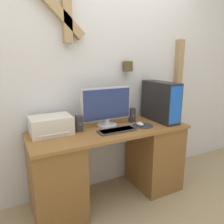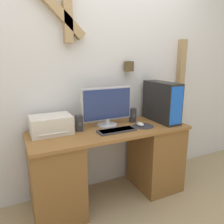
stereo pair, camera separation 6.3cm
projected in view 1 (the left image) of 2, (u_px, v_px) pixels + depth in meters
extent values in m
plane|color=#9E8966|center=(124.00, 213.00, 2.09)|extent=(12.00, 12.00, 0.00)
cube|color=silver|center=(96.00, 67.00, 2.30)|extent=(6.40, 0.05, 2.70)
cube|color=#9E7F56|center=(178.00, 77.00, 2.77)|extent=(0.08, 0.08, 0.91)
cylinder|color=#4C3D23|center=(128.00, 66.00, 2.38)|extent=(0.11, 0.11, 0.11)
cube|color=brown|center=(111.00, 130.00, 2.15)|extent=(1.58, 0.56, 0.03)
cube|color=brown|center=(56.00, 179.00, 1.99)|extent=(0.44, 0.52, 0.74)
cube|color=brown|center=(154.00, 155.00, 2.50)|extent=(0.44, 0.52, 0.74)
cylinder|color=#B7B7BC|center=(107.00, 125.00, 2.25)|extent=(0.20, 0.20, 0.02)
cylinder|color=#B7B7BC|center=(107.00, 121.00, 2.24)|extent=(0.05, 0.05, 0.06)
cube|color=#B7B7BC|center=(107.00, 104.00, 2.20)|extent=(0.54, 0.03, 0.34)
cube|color=navy|center=(107.00, 104.00, 2.19)|extent=(0.51, 0.01, 0.30)
cube|color=#3D3D42|center=(117.00, 130.00, 2.08)|extent=(0.37, 0.14, 0.02)
cube|color=#5B5B60|center=(117.00, 130.00, 2.08)|extent=(0.34, 0.12, 0.01)
cylinder|color=#2D2D33|center=(143.00, 126.00, 2.24)|extent=(0.22, 0.22, 0.00)
ellipsoid|color=silver|center=(140.00, 124.00, 2.24)|extent=(0.06, 0.10, 0.04)
cube|color=black|center=(160.00, 101.00, 2.39)|extent=(0.17, 0.48, 0.43)
cube|color=blue|center=(176.00, 105.00, 2.19)|extent=(0.15, 0.01, 0.39)
cube|color=beige|center=(51.00, 125.00, 1.99)|extent=(0.37, 0.26, 0.17)
cube|color=white|center=(53.00, 132.00, 1.94)|extent=(0.26, 0.12, 0.01)
cube|color=#2D2D33|center=(79.00, 123.00, 2.07)|extent=(0.06, 0.06, 0.15)
cylinder|color=#47474C|center=(80.00, 124.00, 2.04)|extent=(0.04, 0.00, 0.04)
cube|color=#2D2D33|center=(132.00, 115.00, 2.37)|extent=(0.06, 0.06, 0.15)
cylinder|color=#47474C|center=(133.00, 116.00, 2.34)|extent=(0.04, 0.00, 0.04)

